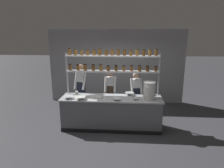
# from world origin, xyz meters

# --- Properties ---
(ground_plane) EXTENTS (40.00, 40.00, 0.00)m
(ground_plane) POSITION_xyz_m (0.00, 0.00, 0.00)
(ground_plane) COLOR #3D3D42
(back_wall) EXTENTS (5.24, 0.12, 2.84)m
(back_wall) POSITION_xyz_m (0.00, 2.38, 1.42)
(back_wall) COLOR #939399
(back_wall) RESTS_ON ground_plane
(prep_counter) EXTENTS (2.84, 0.76, 0.92)m
(prep_counter) POSITION_xyz_m (0.00, -0.00, 0.46)
(prep_counter) COLOR slate
(prep_counter) RESTS_ON ground_plane
(spice_shelf_unit) EXTENTS (2.73, 0.28, 2.27)m
(spice_shelf_unit) POSITION_xyz_m (-0.01, 0.33, 1.82)
(spice_shelf_unit) COLOR #B7BABF
(spice_shelf_unit) RESTS_ON ground_plane
(chef_left) EXTENTS (0.41, 0.34, 1.77)m
(chef_left) POSITION_xyz_m (-1.01, 0.62, 1.03)
(chef_left) COLOR black
(chef_left) RESTS_ON ground_plane
(chef_center) EXTENTS (0.36, 0.28, 1.57)m
(chef_center) POSITION_xyz_m (-0.09, 0.73, 0.90)
(chef_center) COLOR black
(chef_center) RESTS_ON ground_plane
(chef_right) EXTENTS (0.41, 0.34, 1.56)m
(chef_right) POSITION_xyz_m (0.71, 0.56, 0.89)
(chef_right) COLOR black
(chef_right) RESTS_ON ground_plane
(container_stack) EXTENTS (0.33, 0.33, 0.48)m
(container_stack) POSITION_xyz_m (1.04, -0.06, 1.16)
(container_stack) COLOR white
(container_stack) RESTS_ON prep_counter
(cutting_board) EXTENTS (0.40, 0.26, 0.02)m
(cutting_board) POSITION_xyz_m (-0.44, -0.00, 0.93)
(cutting_board) COLOR silver
(cutting_board) RESTS_ON prep_counter
(prep_bowl_near_left) EXTENTS (0.27, 0.27, 0.08)m
(prep_bowl_near_left) POSITION_xyz_m (0.51, 0.27, 0.96)
(prep_bowl_near_left) COLOR #B2B7BC
(prep_bowl_near_left) RESTS_ON prep_counter
(prep_bowl_center_front) EXTENTS (0.26, 0.26, 0.07)m
(prep_bowl_center_front) POSITION_xyz_m (-1.19, -0.20, 0.95)
(prep_bowl_center_front) COLOR silver
(prep_bowl_center_front) RESTS_ON prep_counter
(prep_bowl_center_back) EXTENTS (0.21, 0.21, 0.06)m
(prep_bowl_center_back) POSITION_xyz_m (0.17, -0.25, 0.95)
(prep_bowl_center_back) COLOR silver
(prep_bowl_center_back) RESTS_ON prep_counter
(prep_bowl_near_right) EXTENTS (0.17, 0.17, 0.05)m
(prep_bowl_near_right) POSITION_xyz_m (0.67, -0.14, 0.94)
(prep_bowl_near_right) COLOR silver
(prep_bowl_near_right) RESTS_ON prep_counter
(prep_bowl_far_left) EXTENTS (0.29, 0.29, 0.08)m
(prep_bowl_far_left) POSITION_xyz_m (-0.84, -0.23, 0.96)
(prep_bowl_far_left) COLOR silver
(prep_bowl_far_left) RESTS_ON prep_counter
(serving_cup_front) EXTENTS (0.08, 0.08, 0.10)m
(serving_cup_front) POSITION_xyz_m (0.61, 0.06, 0.97)
(serving_cup_front) COLOR silver
(serving_cup_front) RESTS_ON prep_counter
(serving_cup_by_board) EXTENTS (0.09, 0.09, 0.10)m
(serving_cup_by_board) POSITION_xyz_m (-1.06, 0.23, 0.97)
(serving_cup_by_board) COLOR silver
(serving_cup_by_board) RESTS_ON prep_counter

